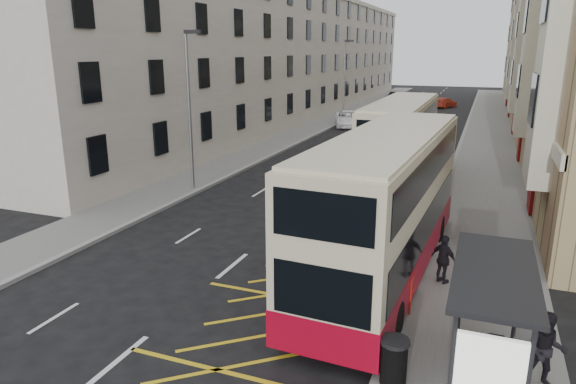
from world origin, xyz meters
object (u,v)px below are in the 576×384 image
at_px(pedestrian_mid, 546,351).
at_px(white_van, 349,119).
at_px(car_silver, 390,101).
at_px(car_red, 445,103).
at_px(litter_bin, 394,361).
at_px(double_decker_front, 386,205).
at_px(street_lamp_far, 345,75).
at_px(car_dark, 394,97).
at_px(pedestrian_far, 444,259).
at_px(double_decker_rear, 401,142).
at_px(bus_shelter, 500,311).
at_px(street_lamp_near, 190,102).

xyz_separation_m(pedestrian_mid, white_van, (-14.06, 37.38, -0.27)).
distance_m(white_van, car_silver, 19.66).
distance_m(pedestrian_mid, car_red, 58.75).
bearing_deg(litter_bin, double_decker_front, 103.02).
distance_m(street_lamp_far, car_dark, 23.27).
bearing_deg(pedestrian_far, car_dark, -45.36).
bearing_deg(car_dark, pedestrian_far, -71.55).
relative_size(double_decker_front, double_decker_rear, 1.04).
bearing_deg(car_dark, car_red, -32.31).
distance_m(bus_shelter, pedestrian_far, 5.63).
distance_m(double_decker_rear, car_dark, 48.25).
height_order(street_lamp_near, white_van, street_lamp_near).
xyz_separation_m(double_decker_front, white_van, (-9.67, 32.59, -1.66)).
height_order(street_lamp_near, pedestrian_far, street_lamp_near).
distance_m(street_lamp_far, double_decker_rear, 26.57).
bearing_deg(bus_shelter, car_red, 95.63).
relative_size(bus_shelter, car_red, 0.97).
xyz_separation_m(street_lamp_near, white_van, (1.68, 25.73, -3.88)).
xyz_separation_m(street_lamp_near, car_silver, (2.08, 45.39, -3.88)).
bearing_deg(car_red, car_silver, 32.66).
height_order(car_silver, car_dark, car_silver).
distance_m(bus_shelter, car_dark, 66.64).
bearing_deg(double_decker_rear, pedestrian_mid, -70.87).
bearing_deg(street_lamp_near, litter_bin, -45.00).
relative_size(double_decker_front, car_red, 2.74).
relative_size(bus_shelter, car_dark, 1.07).
height_order(double_decker_rear, car_red, double_decker_rear).
xyz_separation_m(street_lamp_far, car_red, (8.87, 16.70, -4.00)).
bearing_deg(pedestrian_mid, car_silver, 100.55).
xyz_separation_m(double_decker_front, car_dark, (-9.98, 59.75, -1.76)).
bearing_deg(double_decker_front, car_red, 95.55).
bearing_deg(car_dark, street_lamp_far, -86.19).
bearing_deg(white_van, car_red, 51.68).
xyz_separation_m(street_lamp_near, double_decker_front, (11.35, -6.86, -2.22)).
relative_size(pedestrian_mid, pedestrian_far, 1.12).
relative_size(white_van, car_dark, 1.37).
relative_size(street_lamp_far, white_van, 1.47).
relative_size(pedestrian_mid, car_red, 0.40).
bearing_deg(street_lamp_near, double_decker_rear, 28.88).
xyz_separation_m(double_decker_front, car_red, (-2.48, 53.56, -1.78)).
distance_m(litter_bin, car_red, 59.52).
xyz_separation_m(white_van, car_red, (7.19, 20.97, -0.12)).
bearing_deg(pedestrian_far, litter_bin, 117.76).
bearing_deg(bus_shelter, double_decker_front, 121.16).
relative_size(pedestrian_far, car_red, 0.36).
height_order(litter_bin, pedestrian_mid, pedestrian_mid).
relative_size(litter_bin, car_dark, 0.27).
bearing_deg(double_decker_front, car_dark, 102.38).
bearing_deg(litter_bin, car_red, 93.69).
height_order(pedestrian_mid, pedestrian_far, pedestrian_mid).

